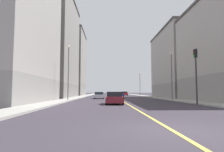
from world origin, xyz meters
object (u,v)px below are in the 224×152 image
building_right_corner (4,23)px  car_green (119,94)px  building_right_midblock (51,48)px  street_lamp_left_far (140,82)px  traffic_light_left_near (196,68)px  building_right_distant (69,64)px  car_blue (120,94)px  car_red (125,93)px  street_lamp_left_near (172,71)px  car_silver (99,95)px  street_lamp_right_near (68,67)px  building_left_mid (183,64)px  car_maroon (114,98)px

building_right_corner → car_green: bearing=65.4°
building_right_midblock → street_lamp_left_far: (22.92, 14.27, -7.01)m
building_right_corner → traffic_light_left_near: building_right_corner is taller
building_right_distant → car_blue: size_ratio=5.08×
car_blue → car_green: (0.15, 7.40, 0.01)m
car_blue → car_red: bearing=79.9°
building_right_corner → street_lamp_left_near: size_ratio=2.68×
building_right_corner → car_silver: size_ratio=4.60×
car_blue → building_right_corner: bearing=-119.6°
car_blue → car_green: bearing=88.8°
building_right_distant → street_lamp_right_near: (7.03, -37.25, -5.80)m
car_blue → street_lamp_left_far: bearing=43.7°
street_lamp_left_near → street_lamp_right_near: (-15.90, -1.12, 0.39)m
building_right_corner → street_lamp_left_far: bearing=56.8°
street_lamp_right_near → car_green: bearing=72.9°
building_right_midblock → car_silver: building_right_midblock is taller
street_lamp_right_near → car_red: size_ratio=1.91×
building_left_mid → street_lamp_left_far: size_ratio=2.63×
street_lamp_left_far → car_silver: (-11.65, -20.64, -3.74)m
traffic_light_left_near → street_lamp_left_near: (1.02, 10.46, 0.83)m
car_green → car_silver: (-5.30, -21.83, -0.02)m
building_right_distant → traffic_light_left_near: 51.96m
street_lamp_left_far → building_right_distant: bearing=162.3°
building_right_distant → street_lamp_left_far: (22.92, -7.33, -6.43)m
traffic_light_left_near → car_silver: size_ratio=1.35×
building_right_corner → car_red: 49.45m
street_lamp_left_near → building_right_corner: bearing=-164.7°
car_maroon → car_blue: (2.88, 31.35, -0.02)m
car_blue → car_silver: 15.32m
traffic_light_left_near → street_lamp_right_near: 17.61m
building_right_corner → street_lamp_left_near: bearing=15.3°
car_silver → street_lamp_left_near: bearing=-35.0°
car_red → car_silver: car_red is taller
traffic_light_left_near → car_blue: bearing=99.4°
car_red → car_blue: bearing=-100.1°
traffic_light_left_near → car_blue: 33.66m
street_lamp_left_near → building_right_distant: bearing=122.4°
building_right_midblock → street_lamp_left_near: bearing=-32.4°
car_red → street_lamp_right_near: bearing=-107.2°
building_left_mid → car_maroon: bearing=-126.9°
building_right_corner → car_maroon: (13.53, -2.49, -9.23)m
street_lamp_right_near → car_red: 41.53m
street_lamp_right_near → car_blue: size_ratio=1.91×
building_right_corner → car_maroon: building_right_corner is taller
building_right_distant → car_blue: (16.42, -13.53, -10.16)m
building_right_corner → building_right_midblock: building_right_midblock is taller
car_maroon → car_silver: car_maroon is taller
car_maroon → car_green: size_ratio=1.01×
traffic_light_left_near → car_green: traffic_light_left_near is taller
building_left_mid → car_red: building_left_mid is taller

